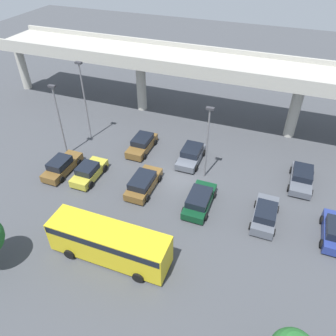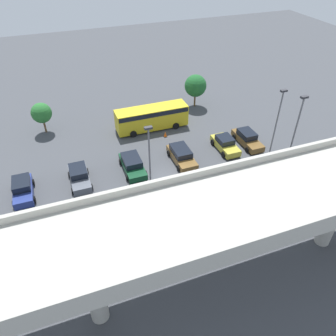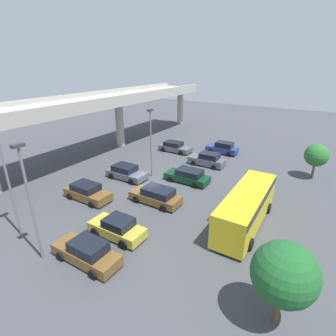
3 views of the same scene
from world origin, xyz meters
The scene contains 16 objects.
ground_plane centered at (0.00, 0.00, 0.00)m, with size 119.70×119.70×0.00m, color #424449.
highway_overpass centered at (0.00, 12.04, 6.69)m, with size 57.06×6.71×8.02m.
parked_car_0 centered at (-11.21, -3.06, 0.72)m, with size 1.99×4.78×1.57m.
parked_car_1 centered at (-8.19, -2.93, 0.72)m, with size 2.05×4.32×1.55m.
parked_car_2 centered at (-5.38, 3.30, 0.72)m, with size 2.11×4.63×1.53m.
parked_car_3 centered at (-2.59, -2.57, 0.73)m, with size 2.18×4.76×1.52m.
parked_car_4 centered at (0.20, 3.29, 0.72)m, with size 2.23×4.53×1.51m.
parked_car_5 centered at (2.92, -2.91, 0.70)m, with size 2.20×4.74×1.47m.
parked_car_6 centered at (8.50, -2.71, 0.76)m, with size 2.06×4.42×1.64m.
parked_car_7 centered at (11.10, 3.49, 0.69)m, with size 2.19×4.66×1.43m.
parked_car_8 centered at (13.90, -2.66, 0.78)m, with size 2.02×4.31×1.66m.
shuttle_bus centered at (-1.73, -10.43, 1.69)m, with size 9.03×2.71×2.84m.
lamp_post_near_aisle centered at (-12.58, -0.32, 4.60)m, with size 0.70×0.35×7.83m.
lamp_post_mid_lot centered at (-11.84, 3.33, 5.15)m, with size 0.70×0.35×8.89m.
lamp_post_by_overpass centered at (2.21, 1.29, 4.42)m, with size 0.70×0.35×7.48m.
traffic_cone centered at (-2.63, -7.91, 0.33)m, with size 0.44×0.44×0.70m.
Camera 1 is at (7.72, -23.32, 20.40)m, focal length 35.00 mm.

